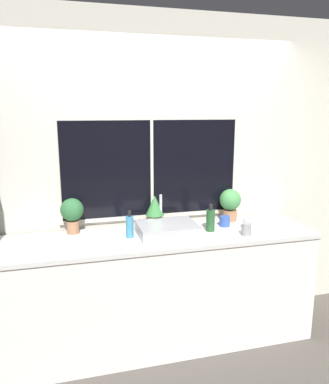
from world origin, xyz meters
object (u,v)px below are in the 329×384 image
Objects in this scene: potted_plant_center at (154,209)px; bottle_tall at (210,220)px; soap_bottle at (130,226)px; mug_blue at (225,221)px; potted_plant_right at (230,203)px; mug_grey at (246,229)px; potted_plant_left at (72,212)px; sink at (167,229)px; mug_white at (248,224)px.

bottle_tall is (0.42, -0.23, -0.06)m from potted_plant_center.
soap_bottle is 2.44× the size of mug_blue.
potted_plant_center is at bearing -180.00° from potted_plant_right.
potted_plant_right is at bearing 13.06° from soap_bottle.
potted_plant_center is 2.79× the size of mug_grey.
potted_plant_left is at bearing -180.00° from potted_plant_right.
soap_bottle is (0.43, -0.22, -0.08)m from potted_plant_left.
mug_blue is at bearing 104.66° from mug_grey.
potted_plant_center is 0.48m from bottle_tall.
sink is at bearing -77.66° from potted_plant_center.
potted_plant_center is 0.78m from mug_grey.
bottle_tall is 2.50× the size of mug_white.
sink is at bearing -160.58° from potted_plant_right.
bottle_tall is 0.30m from mug_grey.
soap_bottle is 1.00m from mug_white.
potted_plant_center is 0.34m from soap_bottle.
potted_plant_right reaches higher than bottle_tall.
potted_plant_left is 1.37m from potted_plant_right.
potted_plant_right is at bearing 0.00° from potted_plant_center.
potted_plant_right is 0.37m from bottle_tall.
sink reaches higher than mug_blue.
mug_blue is (0.17, 0.09, -0.05)m from bottle_tall.
potted_plant_left is 2.95× the size of mug_grey.
potted_plant_right is 3.24× the size of mug_blue.
sink is 4.78× the size of mug_grey.
potted_plant_left reaches higher than sink.
potted_plant_left is at bearing 180.00° from potted_plant_center.
mug_blue is at bearing -13.74° from potted_plant_center.
mug_blue is (-0.16, 0.12, -0.00)m from mug_white.
soap_bottle reaches higher than mug_blue.
mug_grey is at bearing -95.95° from potted_plant_right.
potted_plant_center reaches higher than bottle_tall.
potted_plant_center is at bearing 41.27° from soap_bottle.
soap_bottle is at bearing -27.25° from potted_plant_left.
potted_plant_center is 0.61m from mug_blue.
sink is 0.77m from potted_plant_left.
bottle_tall is at bearing 175.16° from mug_white.
potted_plant_left is 0.49m from soap_bottle.
potted_plant_right is 0.43m from mug_grey.
sink is 1.62× the size of potted_plant_left.
sink reaches higher than mug_white.
sink is at bearing 163.38° from mug_grey.
potted_plant_right is (0.70, 0.00, 0.02)m from potted_plant_center.
bottle_tall is at bearing -140.21° from potted_plant_right.
mug_grey is at bearing -31.98° from potted_plant_center.
mug_white is 1.03× the size of mug_blue.
mug_grey reaches higher than mug_blue.
potted_plant_right is (1.37, 0.00, -0.01)m from potted_plant_left.
potted_plant_left is (-0.72, 0.23, 0.13)m from sink.
mug_white is (0.75, -0.26, -0.11)m from potted_plant_center.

